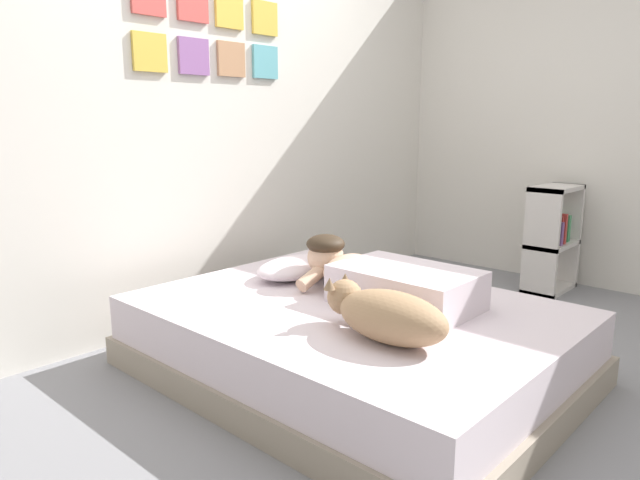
# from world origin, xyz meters

# --- Properties ---
(ground_plane) EXTENTS (12.81, 12.81, 0.00)m
(ground_plane) POSITION_xyz_m (0.00, 0.00, 0.00)
(ground_plane) COLOR gray
(back_wall) EXTENTS (4.40, 0.12, 2.50)m
(back_wall) POSITION_xyz_m (-0.00, 1.41, 1.25)
(back_wall) COLOR silver
(back_wall) RESTS_ON ground
(side_wall_right) EXTENTS (0.10, 5.72, 2.50)m
(side_wall_right) POSITION_xyz_m (2.25, 0.18, 1.25)
(side_wall_right) COLOR silver
(side_wall_right) RESTS_ON ground
(bed) EXTENTS (1.47, 1.96, 0.35)m
(bed) POSITION_xyz_m (-0.13, 0.18, 0.17)
(bed) COLOR gray
(bed) RESTS_ON ground
(pillow) EXTENTS (0.52, 0.32, 0.11)m
(pillow) POSITION_xyz_m (0.03, 0.71, 0.41)
(pillow) COLOR silver
(pillow) RESTS_ON bed
(person_lying) EXTENTS (0.43, 0.92, 0.27)m
(person_lying) POSITION_xyz_m (0.02, 0.12, 0.46)
(person_lying) COLOR silver
(person_lying) RESTS_ON bed
(dog) EXTENTS (0.26, 0.57, 0.21)m
(dog) POSITION_xyz_m (-0.39, -0.20, 0.45)
(dog) COLOR #9E7A56
(dog) RESTS_ON bed
(coffee_cup) EXTENTS (0.12, 0.09, 0.07)m
(coffee_cup) POSITION_xyz_m (0.14, 0.56, 0.39)
(coffee_cup) COLOR white
(coffee_cup) RESTS_ON bed
(cell_phone) EXTENTS (0.07, 0.14, 0.01)m
(cell_phone) POSITION_xyz_m (-0.17, 0.20, 0.35)
(cell_phone) COLOR black
(cell_phone) RESTS_ON bed
(bookshelf) EXTENTS (0.45, 0.24, 0.75)m
(bookshelf) POSITION_xyz_m (1.89, 0.03, 0.39)
(bookshelf) COLOR silver
(bookshelf) RESTS_ON ground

